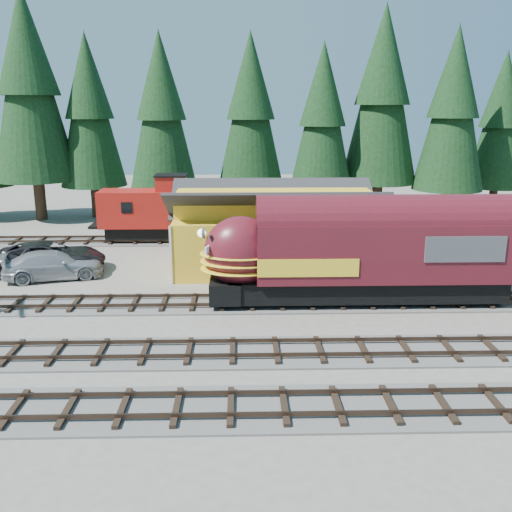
{
  "coord_description": "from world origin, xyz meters",
  "views": [
    {
      "loc": [
        -1.99,
        -23.66,
        9.93
      ],
      "look_at": [
        -1.28,
        4.0,
        2.56
      ],
      "focal_mm": 40.0,
      "sensor_mm": 36.0,
      "label": 1
    }
  ],
  "objects_px": {
    "depot": "(274,222)",
    "locomotive": "(350,257)",
    "caboose": "(161,211)",
    "pickup_truck_a": "(49,257)",
    "pickup_truck_b": "(53,265)"
  },
  "relations": [
    {
      "from": "caboose",
      "to": "locomotive",
      "type": "bearing_deg",
      "value": -50.8
    },
    {
      "from": "pickup_truck_a",
      "to": "locomotive",
      "type": "bearing_deg",
      "value": -117.88
    },
    {
      "from": "locomotive",
      "to": "pickup_truck_b",
      "type": "xyz_separation_m",
      "value": [
        -16.54,
        4.75,
        -1.67
      ]
    },
    {
      "from": "depot",
      "to": "locomotive",
      "type": "bearing_deg",
      "value": -61.88
    },
    {
      "from": "caboose",
      "to": "pickup_truck_b",
      "type": "bearing_deg",
      "value": -118.96
    },
    {
      "from": "depot",
      "to": "caboose",
      "type": "xyz_separation_m",
      "value": [
        -7.94,
        7.5,
        -0.65
      ]
    },
    {
      "from": "pickup_truck_b",
      "to": "depot",
      "type": "bearing_deg",
      "value": -97.38
    },
    {
      "from": "caboose",
      "to": "pickup_truck_b",
      "type": "xyz_separation_m",
      "value": [
        -5.12,
        -9.25,
        -1.49
      ]
    },
    {
      "from": "locomotive",
      "to": "pickup_truck_a",
      "type": "xyz_separation_m",
      "value": [
        -17.22,
        6.12,
        -1.57
      ]
    },
    {
      "from": "pickup_truck_a",
      "to": "pickup_truck_b",
      "type": "relative_size",
      "value": 1.18
    },
    {
      "from": "locomotive",
      "to": "pickup_truck_a",
      "type": "bearing_deg",
      "value": 160.42
    },
    {
      "from": "locomotive",
      "to": "depot",
      "type": "bearing_deg",
      "value": 118.12
    },
    {
      "from": "locomotive",
      "to": "pickup_truck_a",
      "type": "relative_size",
      "value": 2.34
    },
    {
      "from": "depot",
      "to": "pickup_truck_a",
      "type": "relative_size",
      "value": 1.91
    },
    {
      "from": "caboose",
      "to": "pickup_truck_a",
      "type": "distance_m",
      "value": 9.88
    }
  ]
}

